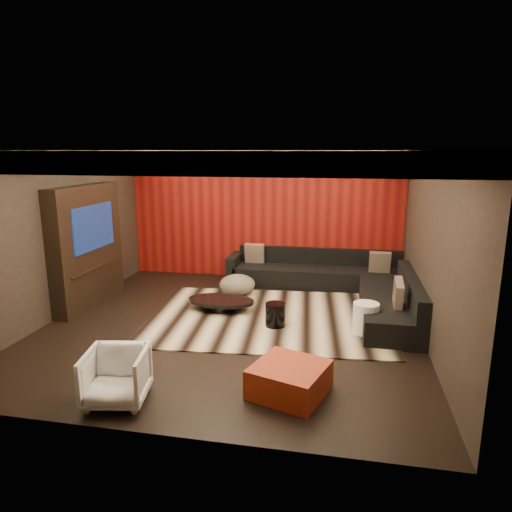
% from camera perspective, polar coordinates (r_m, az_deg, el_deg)
% --- Properties ---
extents(floor, '(6.00, 6.00, 0.02)m').
position_cam_1_polar(floor, '(7.57, -3.14, -8.75)').
color(floor, black).
rests_on(floor, ground).
extents(ceiling, '(6.00, 6.00, 0.02)m').
position_cam_1_polar(ceiling, '(7.03, -3.43, 13.10)').
color(ceiling, silver).
rests_on(ceiling, ground).
extents(wall_back, '(6.00, 0.02, 2.80)m').
position_cam_1_polar(wall_back, '(10.07, 0.96, 5.06)').
color(wall_back, black).
rests_on(wall_back, ground).
extents(wall_left, '(0.02, 6.00, 2.80)m').
position_cam_1_polar(wall_left, '(8.43, -23.55, 2.39)').
color(wall_left, black).
rests_on(wall_left, ground).
extents(wall_right, '(0.02, 6.00, 2.80)m').
position_cam_1_polar(wall_right, '(7.07, 21.10, 0.73)').
color(wall_right, black).
rests_on(wall_right, ground).
extents(red_feature_wall, '(5.98, 0.05, 2.78)m').
position_cam_1_polar(red_feature_wall, '(10.04, 0.92, 5.03)').
color(red_feature_wall, '#6B0C0A').
rests_on(red_feature_wall, ground).
extents(soffit_back, '(6.00, 0.60, 0.22)m').
position_cam_1_polar(soffit_back, '(9.67, 0.66, 12.40)').
color(soffit_back, silver).
rests_on(soffit_back, ground).
extents(soffit_front, '(6.00, 0.60, 0.22)m').
position_cam_1_polar(soffit_front, '(4.47, -12.21, 11.34)').
color(soffit_front, silver).
rests_on(soffit_front, ground).
extents(soffit_left, '(0.60, 4.80, 0.22)m').
position_cam_1_polar(soffit_left, '(8.14, -22.55, 11.30)').
color(soffit_left, silver).
rests_on(soffit_left, ground).
extents(soffit_right, '(0.60, 4.80, 0.22)m').
position_cam_1_polar(soffit_right, '(6.88, 19.41, 11.41)').
color(soffit_right, silver).
rests_on(soffit_right, ground).
extents(cove_back, '(4.80, 0.08, 0.04)m').
position_cam_1_polar(cove_back, '(9.34, 0.27, 11.82)').
color(cove_back, '#FFD899').
rests_on(cove_back, ground).
extents(cove_front, '(4.80, 0.08, 0.04)m').
position_cam_1_polar(cove_front, '(4.79, -10.55, 10.43)').
color(cove_front, '#FFD899').
rests_on(cove_front, ground).
extents(cove_left, '(0.08, 4.80, 0.04)m').
position_cam_1_polar(cove_left, '(7.96, -20.41, 10.81)').
color(cove_left, '#FFD899').
rests_on(cove_left, ground).
extents(cove_right, '(0.08, 4.80, 0.04)m').
position_cam_1_polar(cove_right, '(6.84, 16.48, 10.85)').
color(cove_right, '#FFD899').
rests_on(cove_right, ground).
extents(tv_surround, '(0.30, 2.00, 2.20)m').
position_cam_1_polar(tv_surround, '(8.89, -20.36, 1.19)').
color(tv_surround, black).
rests_on(tv_surround, ground).
extents(tv_screen, '(0.04, 1.30, 0.80)m').
position_cam_1_polar(tv_screen, '(8.74, -19.65, 3.40)').
color(tv_screen, black).
rests_on(tv_screen, ground).
extents(tv_shelf, '(0.04, 1.60, 0.04)m').
position_cam_1_polar(tv_shelf, '(8.89, -19.28, -1.36)').
color(tv_shelf, black).
rests_on(tv_shelf, ground).
extents(rug, '(4.24, 3.32, 0.02)m').
position_cam_1_polar(rug, '(7.90, 1.55, -7.64)').
color(rug, beige).
rests_on(rug, floor).
extents(coffee_table, '(1.23, 1.23, 0.20)m').
position_cam_1_polar(coffee_table, '(8.20, -4.38, -6.06)').
color(coffee_table, black).
rests_on(coffee_table, rug).
extents(drum_stool, '(0.41, 0.41, 0.38)m').
position_cam_1_polar(drum_stool, '(7.44, 2.43, -7.33)').
color(drum_stool, black).
rests_on(drum_stool, rug).
extents(striped_pouf, '(0.87, 0.87, 0.39)m').
position_cam_1_polar(striped_pouf, '(9.04, -2.35, -3.58)').
color(striped_pouf, beige).
rests_on(striped_pouf, rug).
extents(white_side_table, '(0.51, 0.51, 0.50)m').
position_cam_1_polar(white_side_table, '(7.36, 13.53, -7.60)').
color(white_side_table, white).
rests_on(white_side_table, floor).
extents(orange_ottoman, '(1.01, 1.01, 0.36)m').
position_cam_1_polar(orange_ottoman, '(5.57, 4.21, -15.11)').
color(orange_ottoman, maroon).
rests_on(orange_ottoman, floor).
extents(armchair, '(0.78, 0.79, 0.62)m').
position_cam_1_polar(armchair, '(5.55, -17.08, -14.22)').
color(armchair, silver).
rests_on(armchair, floor).
extents(sectional_sofa, '(3.65, 3.50, 0.75)m').
position_cam_1_polar(sectional_sofa, '(9.04, 10.54, -3.48)').
color(sectional_sofa, black).
rests_on(sectional_sofa, floor).
extents(throw_pillows, '(3.04, 2.74, 0.50)m').
position_cam_1_polar(throw_pillows, '(8.86, 10.13, -1.40)').
color(throw_pillows, beige).
rests_on(throw_pillows, sectional_sofa).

